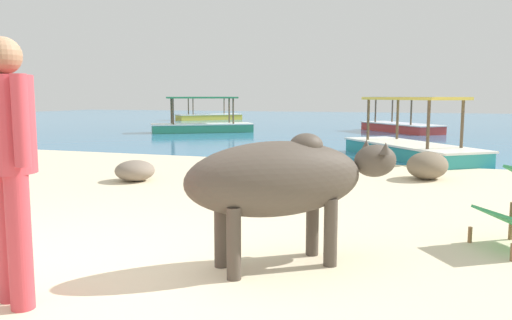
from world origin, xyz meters
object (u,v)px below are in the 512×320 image
boat_green (202,125)px  cow (282,180)px  boat_teal (410,146)px  boat_yellow (209,115)px  boat_red (401,124)px  person_standing (8,152)px

boat_green → cow: bearing=-95.6°
boat_teal → cow: bearing=-42.0°
boat_yellow → boat_red: (10.75, -6.59, 0.00)m
boat_green → person_standing: bearing=-102.1°
boat_red → cow: bearing=-39.6°
person_standing → boat_green: 15.54m
cow → boat_yellow: (-10.79, 22.44, -0.41)m
boat_yellow → boat_green: 9.97m
boat_red → boat_teal: bearing=-35.1°
boat_teal → boat_green: same height
boat_teal → person_standing: bearing=-49.9°
cow → boat_yellow: size_ratio=0.46×
boat_teal → boat_red: bearing=147.4°
cow → boat_green: size_ratio=0.42×
boat_red → boat_green: 7.32m
cow → boat_teal: size_ratio=0.43×
cow → boat_teal: (0.63, 7.50, -0.41)m
boat_yellow → boat_red: bearing=102.7°
person_standing → boat_green: person_standing is taller
cow → boat_teal: boat_teal is taller
cow → boat_red: boat_red is taller
cow → boat_teal: 7.54m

